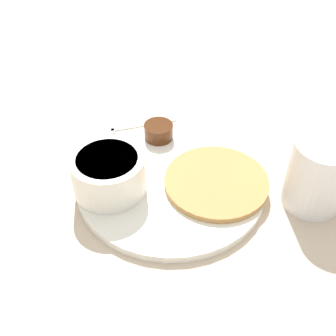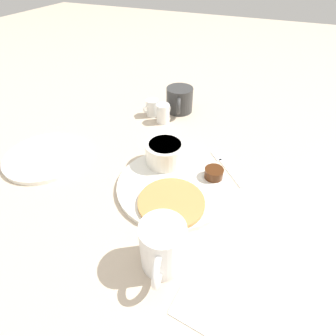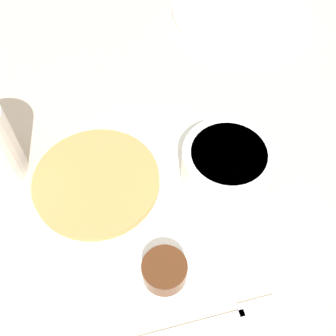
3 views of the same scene
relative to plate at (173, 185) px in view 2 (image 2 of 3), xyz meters
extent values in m
plane|color=#C6B299|center=(0.00, 0.00, -0.01)|extent=(4.00, 4.00, 0.00)
cylinder|color=white|center=(0.00, 0.00, 0.00)|extent=(0.27, 0.27, 0.01)
cylinder|color=#B78447|center=(-0.02, 0.06, 0.01)|extent=(0.15, 0.15, 0.01)
cylinder|color=white|center=(0.05, -0.07, 0.03)|extent=(0.10, 0.10, 0.06)
cylinder|color=white|center=(0.05, -0.07, 0.06)|extent=(0.08, 0.08, 0.01)
cylinder|color=#47230F|center=(-0.08, -0.06, 0.02)|extent=(0.05, 0.05, 0.02)
cylinder|color=white|center=(0.05, -0.09, 0.02)|extent=(0.05, 0.05, 0.02)
sphere|color=white|center=(0.05, -0.09, 0.03)|extent=(0.03, 0.03, 0.03)
cylinder|color=white|center=(-0.06, 0.19, 0.05)|extent=(0.08, 0.08, 0.10)
torus|color=white|center=(-0.07, 0.23, 0.05)|extent=(0.03, 0.07, 0.06)
cylinder|color=white|center=(0.15, -0.27, 0.02)|extent=(0.04, 0.04, 0.06)
torus|color=white|center=(0.14, -0.29, 0.03)|extent=(0.01, 0.03, 0.03)
cone|color=white|center=(0.15, -0.25, 0.05)|extent=(0.01, 0.01, 0.01)
cylinder|color=white|center=(0.20, -0.30, 0.02)|extent=(0.04, 0.04, 0.06)
torus|color=white|center=(0.21, -0.28, 0.02)|extent=(0.02, 0.03, 0.03)
cone|color=white|center=(0.19, -0.31, 0.05)|extent=(0.01, 0.01, 0.01)
cube|color=silver|center=(-0.12, -0.11, 0.00)|extent=(0.08, 0.09, 0.00)
cube|color=silver|center=(-0.07, -0.16, 0.00)|extent=(0.04, 0.04, 0.00)
cube|color=white|center=(-0.16, 0.23, 0.00)|extent=(0.13, 0.10, 0.00)
cylinder|color=#333333|center=(0.13, -0.36, 0.04)|extent=(0.09, 0.09, 0.08)
torus|color=#333333|center=(0.11, -0.32, 0.04)|extent=(0.03, 0.06, 0.06)
cylinder|color=white|center=(0.37, 0.03, 0.00)|extent=(0.22, 0.22, 0.01)
camera|label=1|loc=(0.40, 0.18, 0.43)|focal=45.00mm
camera|label=2|loc=(-0.17, 0.42, 0.45)|focal=28.00mm
camera|label=3|loc=(-0.21, -0.13, 0.43)|focal=45.00mm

